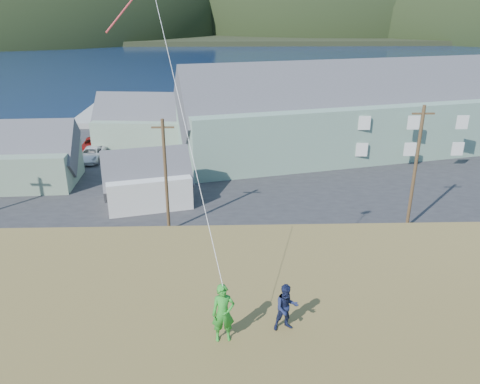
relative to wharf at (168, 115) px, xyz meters
name	(u,v)px	position (x,y,z in m)	size (l,w,h in m)	color
ground	(190,241)	(6.00, -40.00, -0.45)	(900.00, 900.00, 0.00)	#0A1638
grass_strip	(188,253)	(6.00, -42.00, -0.40)	(110.00, 8.00, 0.10)	#4C3D19
waterfront_lot	(201,165)	(6.00, -23.00, -0.39)	(72.00, 36.00, 0.12)	#28282B
wharf	(168,115)	(0.00, 0.00, 0.00)	(26.00, 14.00, 0.90)	gray
far_shore	(221,27)	(6.00, 290.00, 0.55)	(900.00, 320.00, 2.00)	black
far_hills	(277,29)	(41.59, 239.38, 1.55)	(760.00, 265.00, 143.00)	black
lodge	(343,113)	(21.66, -19.47, 4.41)	(37.30, 18.32, 12.65)	gray
shed_palegreen_near	(21,157)	(-10.43, -28.18, 2.33)	(10.48, 6.94, 7.40)	slate
shed_white	(148,180)	(2.06, -33.15, 1.80)	(8.28, 6.50, 5.81)	silver
shed_palegreen_far	(146,123)	(-0.77, -15.78, 2.54)	(12.18, 7.67, 7.84)	gray
utility_poles	(165,173)	(4.27, -38.50, 4.22)	(36.93, 0.24, 9.39)	#47331E
parked_cars	(116,148)	(-3.78, -18.89, 0.38)	(21.86, 11.67, 1.54)	black
kite_flyer_green	(223,313)	(8.60, -59.67, 7.62)	(0.64, 0.42, 1.75)	#268B26
kite_flyer_navy	(286,308)	(10.40, -59.27, 7.48)	(0.71, 0.55, 1.46)	#171E40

